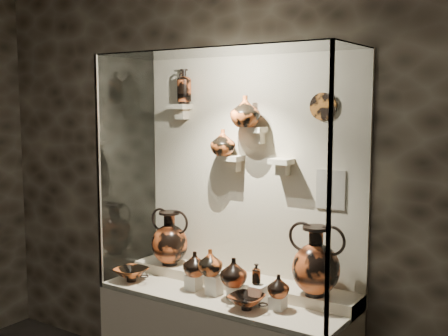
# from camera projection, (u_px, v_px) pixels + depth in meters

# --- Properties ---
(wall_back) EXTENTS (5.00, 0.02, 3.20)m
(wall_back) POSITION_uv_depth(u_px,v_px,m) (251.00, 172.00, 3.86)
(wall_back) COLOR black
(wall_back) RESTS_ON ground
(front_tier) EXTENTS (1.68, 0.58, 0.03)m
(front_tier) POSITION_uv_depth(u_px,v_px,m) (225.00, 296.00, 3.69)
(front_tier) COLOR beige
(front_tier) RESTS_ON plinth
(rear_tier) EXTENTS (1.70, 0.25, 0.10)m
(rear_tier) POSITION_uv_depth(u_px,v_px,m) (239.00, 283.00, 3.83)
(rear_tier) COLOR beige
(rear_tier) RESTS_ON plinth
(back_panel) EXTENTS (1.70, 0.03, 1.60)m
(back_panel) POSITION_uv_depth(u_px,v_px,m) (250.00, 172.00, 3.86)
(back_panel) COLOR beige
(back_panel) RESTS_ON plinth
(glass_front) EXTENTS (1.70, 0.01, 1.60)m
(glass_front) POSITION_uv_depth(u_px,v_px,m) (198.00, 183.00, 3.35)
(glass_front) COLOR white
(glass_front) RESTS_ON plinth
(glass_left) EXTENTS (0.01, 0.60, 1.60)m
(glass_left) POSITION_uv_depth(u_px,v_px,m) (128.00, 169.00, 4.07)
(glass_left) COLOR white
(glass_left) RESTS_ON plinth
(glass_right) EXTENTS (0.01, 0.60, 1.60)m
(glass_right) POSITION_uv_depth(u_px,v_px,m) (351.00, 189.00, 3.13)
(glass_right) COLOR white
(glass_right) RESTS_ON plinth
(glass_top) EXTENTS (1.70, 0.60, 0.01)m
(glass_top) POSITION_uv_depth(u_px,v_px,m) (225.00, 52.00, 3.51)
(glass_top) COLOR white
(glass_top) RESTS_ON back_panel
(frame_post_left) EXTENTS (0.02, 0.02, 1.60)m
(frame_post_left) POSITION_uv_depth(u_px,v_px,m) (99.00, 173.00, 3.82)
(frame_post_left) COLOR gray
(frame_post_left) RESTS_ON plinth
(frame_post_right) EXTENTS (0.02, 0.02, 1.60)m
(frame_post_right) POSITION_uv_depth(u_px,v_px,m) (329.00, 196.00, 2.90)
(frame_post_right) COLOR gray
(frame_post_right) RESTS_ON plinth
(pedestal_a) EXTENTS (0.09, 0.09, 0.10)m
(pedestal_a) POSITION_uv_depth(u_px,v_px,m) (194.00, 282.00, 3.76)
(pedestal_a) COLOR silver
(pedestal_a) RESTS_ON front_tier
(pedestal_b) EXTENTS (0.09, 0.09, 0.13)m
(pedestal_b) POSITION_uv_depth(u_px,v_px,m) (214.00, 285.00, 3.67)
(pedestal_b) COLOR silver
(pedestal_b) RESTS_ON front_tier
(pedestal_c) EXTENTS (0.09, 0.09, 0.09)m
(pedestal_c) POSITION_uv_depth(u_px,v_px,m) (236.00, 292.00, 3.58)
(pedestal_c) COLOR silver
(pedestal_c) RESTS_ON front_tier
(pedestal_d) EXTENTS (0.09, 0.09, 0.12)m
(pedestal_d) POSITION_uv_depth(u_px,v_px,m) (258.00, 295.00, 3.49)
(pedestal_d) COLOR silver
(pedestal_d) RESTS_ON front_tier
(pedestal_e) EXTENTS (0.09, 0.09, 0.08)m
(pedestal_e) POSITION_uv_depth(u_px,v_px,m) (278.00, 302.00, 3.41)
(pedestal_e) COLOR silver
(pedestal_e) RESTS_ON front_tier
(bracket_ul) EXTENTS (0.14, 0.12, 0.04)m
(bracket_ul) POSITION_uv_depth(u_px,v_px,m) (180.00, 106.00, 4.05)
(bracket_ul) COLOR beige
(bracket_ul) RESTS_ON back_panel
(bracket_ca) EXTENTS (0.14, 0.12, 0.04)m
(bracket_ca) POSITION_uv_depth(u_px,v_px,m) (232.00, 158.00, 3.84)
(bracket_ca) COLOR beige
(bracket_ca) RESTS_ON back_panel
(bracket_cb) EXTENTS (0.10, 0.12, 0.04)m
(bracket_cb) POSITION_uv_depth(u_px,v_px,m) (258.00, 130.00, 3.71)
(bracket_cb) COLOR beige
(bracket_cb) RESTS_ON back_panel
(bracket_cc) EXTENTS (0.14, 0.12, 0.04)m
(bracket_cc) POSITION_uv_depth(u_px,v_px,m) (282.00, 161.00, 3.63)
(bracket_cc) COLOR beige
(bracket_cc) RESTS_ON back_panel
(amphora_left) EXTENTS (0.37, 0.37, 0.40)m
(amphora_left) POSITION_uv_depth(u_px,v_px,m) (170.00, 238.00, 4.08)
(amphora_left) COLOR #B34C22
(amphora_left) RESTS_ON rear_tier
(amphora_right) EXTENTS (0.46, 0.46, 0.44)m
(amphora_right) POSITION_uv_depth(u_px,v_px,m) (316.00, 261.00, 3.42)
(amphora_right) COLOR #B34C22
(amphora_right) RESTS_ON rear_tier
(jug_a) EXTENTS (0.19, 0.19, 0.17)m
(jug_a) POSITION_uv_depth(u_px,v_px,m) (195.00, 264.00, 3.73)
(jug_a) COLOR #B34C22
(jug_a) RESTS_ON pedestal_a
(jug_b) EXTENTS (0.21, 0.21, 0.17)m
(jug_b) POSITION_uv_depth(u_px,v_px,m) (211.00, 262.00, 3.65)
(jug_b) COLOR #BF5421
(jug_b) RESTS_ON pedestal_b
(jug_c) EXTENTS (0.23, 0.23, 0.18)m
(jug_c) POSITION_uv_depth(u_px,v_px,m) (234.00, 272.00, 3.55)
(jug_c) COLOR #B34C22
(jug_c) RESTS_ON pedestal_c
(jug_e) EXTENTS (0.17, 0.17, 0.14)m
(jug_e) POSITION_uv_depth(u_px,v_px,m) (279.00, 286.00, 3.38)
(jug_e) COLOR #B34C22
(jug_e) RESTS_ON pedestal_e
(lekythos_small) EXTENTS (0.08, 0.08, 0.15)m
(lekythos_small) POSITION_uv_depth(u_px,v_px,m) (257.00, 273.00, 3.49)
(lekythos_small) COLOR #BF5421
(lekythos_small) RESTS_ON pedestal_d
(kylix_left) EXTENTS (0.31, 0.27, 0.11)m
(kylix_left) POSITION_uv_depth(u_px,v_px,m) (132.00, 273.00, 3.93)
(kylix_left) COLOR #BF5421
(kylix_left) RESTS_ON front_tier
(kylix_right) EXTENTS (0.28, 0.24, 0.11)m
(kylix_right) POSITION_uv_depth(u_px,v_px,m) (247.00, 301.00, 3.40)
(kylix_right) COLOR #B34C22
(kylix_right) RESTS_ON front_tier
(lekythos_tall) EXTENTS (0.12, 0.12, 0.28)m
(lekythos_tall) POSITION_uv_depth(u_px,v_px,m) (184.00, 84.00, 4.00)
(lekythos_tall) COLOR #B34C22
(lekythos_tall) RESTS_ON bracket_ul
(ovoid_vase_a) EXTENTS (0.19, 0.19, 0.18)m
(ovoid_vase_a) POSITION_uv_depth(u_px,v_px,m) (223.00, 142.00, 3.83)
(ovoid_vase_a) COLOR #BF5421
(ovoid_vase_a) RESTS_ON bracket_ca
(ovoid_vase_b) EXTENTS (0.24, 0.24, 0.21)m
(ovoid_vase_b) POSITION_uv_depth(u_px,v_px,m) (245.00, 111.00, 3.69)
(ovoid_vase_b) COLOR #BF5421
(ovoid_vase_b) RESTS_ON bracket_cb
(wall_plate) EXTENTS (0.17, 0.02, 0.17)m
(wall_plate) POSITION_uv_depth(u_px,v_px,m) (323.00, 106.00, 3.49)
(wall_plate) COLOR #B36423
(wall_plate) RESTS_ON back_panel
(info_placard) EXTENTS (0.19, 0.01, 0.25)m
(info_placard) POSITION_uv_depth(u_px,v_px,m) (330.00, 190.00, 3.52)
(info_placard) COLOR beige
(info_placard) RESTS_ON back_panel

